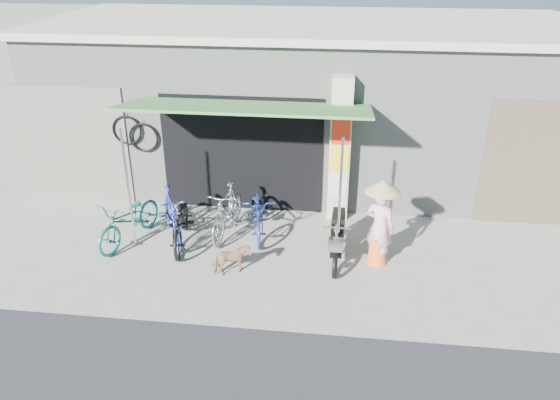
# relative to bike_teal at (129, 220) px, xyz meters

# --- Properties ---
(ground) EXTENTS (80.00, 80.00, 0.00)m
(ground) POSITION_rel_bike_teal_xyz_m (3.11, -0.87, -0.47)
(ground) COLOR gray
(ground) RESTS_ON ground
(bicycle_shop) EXTENTS (12.30, 5.30, 3.66)m
(bicycle_shop) POSITION_rel_bike_teal_xyz_m (3.11, 4.23, 1.36)
(bicycle_shop) COLOR gray
(bicycle_shop) RESTS_ON ground
(shop_pillar) EXTENTS (0.42, 0.44, 3.00)m
(shop_pillar) POSITION_rel_bike_teal_xyz_m (3.96, 1.58, 1.02)
(shop_pillar) COLOR #B9B39E
(shop_pillar) RESTS_ON ground
(awning) EXTENTS (4.60, 1.88, 2.72)m
(awning) POSITION_rel_bike_teal_xyz_m (2.21, 0.76, 2.04)
(awning) COLOR #396E31
(awning) RESTS_ON ground
(neighbour_right) EXTENTS (2.60, 0.06, 2.60)m
(neighbour_right) POSITION_rel_bike_teal_xyz_m (8.11, 1.72, 0.83)
(neighbour_right) COLOR brown
(neighbour_right) RESTS_ON ground
(neighbour_left) EXTENTS (2.60, 0.06, 2.60)m
(neighbour_left) POSITION_rel_bike_teal_xyz_m (-1.89, 1.72, 0.83)
(neighbour_left) COLOR #6B665B
(neighbour_left) RESTS_ON ground
(bike_teal) EXTENTS (1.12, 1.91, 0.95)m
(bike_teal) POSITION_rel_bike_teal_xyz_m (0.00, 0.00, 0.00)
(bike_teal) COLOR #1A7567
(bike_teal) RESTS_ON ground
(bike_blue) EXTENTS (1.18, 1.72, 1.01)m
(bike_blue) POSITION_rel_bike_teal_xyz_m (0.79, 0.20, 0.03)
(bike_blue) COLOR #213299
(bike_blue) RESTS_ON ground
(bike_black) EXTENTS (0.90, 1.85, 0.93)m
(bike_black) POSITION_rel_bike_teal_xyz_m (1.02, 0.03, -0.01)
(bike_black) COLOR black
(bike_black) RESTS_ON ground
(bike_silver) EXTENTS (0.70, 1.76, 1.03)m
(bike_silver) POSITION_rel_bike_teal_xyz_m (1.81, 0.53, 0.04)
(bike_silver) COLOR #B8B8BD
(bike_silver) RESTS_ON ground
(bike_navy) EXTENTS (0.91, 1.83, 0.92)m
(bike_navy) POSITION_rel_bike_teal_xyz_m (2.43, 0.61, -0.01)
(bike_navy) COLOR navy
(bike_navy) RESTS_ON ground
(street_dog) EXTENTS (0.74, 0.58, 0.57)m
(street_dog) POSITION_rel_bike_teal_xyz_m (2.18, -0.91, -0.19)
(street_dog) COLOR tan
(street_dog) RESTS_ON ground
(moped) EXTENTS (0.49, 1.74, 0.98)m
(moped) POSITION_rel_bike_teal_xyz_m (4.00, -0.12, -0.03)
(moped) COLOR black
(moped) RESTS_ON ground
(nun) EXTENTS (0.64, 0.64, 1.64)m
(nun) POSITION_rel_bike_teal_xyz_m (4.74, -0.19, 0.35)
(nun) COLOR pink
(nun) RESTS_ON ground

